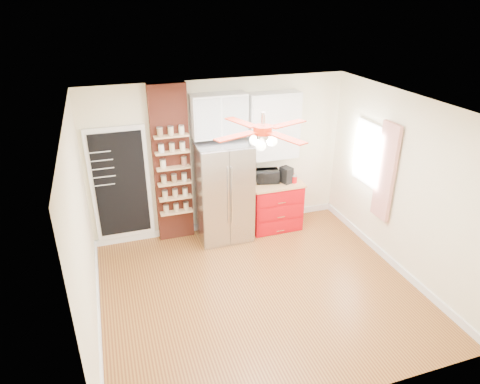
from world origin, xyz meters
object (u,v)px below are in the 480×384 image
object	(u,v)px
canister_left	(294,179)
pantry_jar_oats	(163,164)
fridge	(223,192)
toaster_oven	(267,176)
coffee_maker	(286,175)
ceiling_fan	(263,130)
red_cabinet	(274,205)

from	to	relation	value
canister_left	pantry_jar_oats	world-z (taller)	pantry_jar_oats
fridge	toaster_oven	world-z (taller)	fridge
coffee_maker	pantry_jar_oats	distance (m)	2.15
coffee_maker	ceiling_fan	bearing A→B (deg)	-143.73
fridge	coffee_maker	world-z (taller)	fridge
toaster_oven	ceiling_fan	bearing A→B (deg)	-104.04
red_cabinet	coffee_maker	xyz separation A→B (m)	(0.17, -0.08, 0.59)
fridge	pantry_jar_oats	distance (m)	1.13
toaster_oven	coffee_maker	size ratio (longest dim) A/B	1.41
red_cabinet	pantry_jar_oats	size ratio (longest dim) A/B	7.01
red_cabinet	ceiling_fan	xyz separation A→B (m)	(-0.92, -1.68, 1.97)
red_cabinet	pantry_jar_oats	bearing A→B (deg)	176.57
fridge	pantry_jar_oats	world-z (taller)	fridge
fridge	red_cabinet	size ratio (longest dim) A/B	1.86
ceiling_fan	toaster_oven	size ratio (longest dim) A/B	3.50
red_cabinet	canister_left	size ratio (longest dim) A/B	7.63
toaster_oven	canister_left	size ratio (longest dim) A/B	3.25
fridge	coffee_maker	distance (m)	1.15
ceiling_fan	pantry_jar_oats	world-z (taller)	ceiling_fan
red_cabinet	ceiling_fan	distance (m)	2.75
red_cabinet	toaster_oven	world-z (taller)	toaster_oven
toaster_oven	pantry_jar_oats	distance (m)	1.85
fridge	ceiling_fan	bearing A→B (deg)	-88.24
coffee_maker	pantry_jar_oats	bearing A→B (deg)	155.32
fridge	coffee_maker	size ratio (longest dim) A/B	6.15
red_cabinet	coffee_maker	bearing A→B (deg)	-23.90
ceiling_fan	toaster_oven	xyz separation A→B (m)	(0.79, 1.73, -1.41)
ceiling_fan	toaster_oven	bearing A→B (deg)	65.63
coffee_maker	toaster_oven	bearing A→B (deg)	137.45
ceiling_fan	toaster_oven	distance (m)	2.37
ceiling_fan	red_cabinet	bearing A→B (deg)	61.29
canister_left	pantry_jar_oats	xyz separation A→B (m)	(-2.24, 0.24, 0.48)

